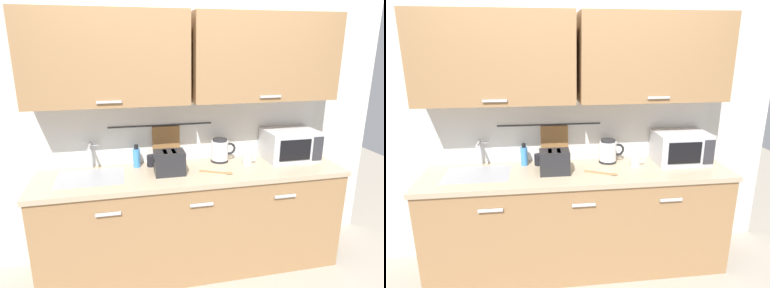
{
  "view_description": "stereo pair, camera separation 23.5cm",
  "coord_description": "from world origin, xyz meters",
  "views": [
    {
      "loc": [
        -0.56,
        -2.22,
        1.89
      ],
      "look_at": [
        -0.0,
        0.33,
        1.12
      ],
      "focal_mm": 31.1,
      "sensor_mm": 36.0,
      "label": 1
    },
    {
      "loc": [
        -0.33,
        -2.26,
        1.89
      ],
      "look_at": [
        -0.0,
        0.33,
        1.12
      ],
      "focal_mm": 31.1,
      "sensor_mm": 36.0,
      "label": 2
    }
  ],
  "objects": [
    {
      "name": "dish_soap_bottle",
      "position": [
        -0.45,
        0.49,
        0.99
      ],
      "size": [
        0.06,
        0.06,
        0.2
      ],
      "color": "#3F8CD8",
      "rests_on": "counter_unit"
    },
    {
      "name": "wooden_spoon",
      "position": [
        0.2,
        0.19,
        0.91
      ],
      "size": [
        0.26,
        0.15,
        0.01
      ],
      "color": "#9E7042",
      "rests_on": "counter_unit"
    },
    {
      "name": "mug_by_kettle",
      "position": [
        0.5,
        0.35,
        0.95
      ],
      "size": [
        0.12,
        0.08,
        0.09
      ],
      "color": "silver",
      "rests_on": "counter_unit"
    },
    {
      "name": "mug_near_sink",
      "position": [
        -0.32,
        0.48,
        0.95
      ],
      "size": [
        0.12,
        0.08,
        0.09
      ],
      "color": "black",
      "rests_on": "counter_unit"
    },
    {
      "name": "microwave",
      "position": [
        0.92,
        0.41,
        1.04
      ],
      "size": [
        0.46,
        0.35,
        0.27
      ],
      "color": "silver",
      "rests_on": "counter_unit"
    },
    {
      "name": "electric_kettle",
      "position": [
        0.29,
        0.48,
        1.0
      ],
      "size": [
        0.23,
        0.16,
        0.21
      ],
      "color": "black",
      "rests_on": "counter_unit"
    },
    {
      "name": "toaster",
      "position": [
        -0.2,
        0.27,
        1.0
      ],
      "size": [
        0.26,
        0.17,
        0.19
      ],
      "color": "#232326",
      "rests_on": "counter_unit"
    },
    {
      "name": "counter_unit",
      "position": [
        -0.01,
        0.3,
        0.46
      ],
      "size": [
        2.53,
        0.64,
        0.9
      ],
      "color": "#997047",
      "rests_on": "ground"
    },
    {
      "name": "back_wall_assembly",
      "position": [
        -0.0,
        0.53,
        1.52
      ],
      "size": [
        3.7,
        0.41,
        2.5
      ],
      "color": "silver",
      "rests_on": "ground"
    },
    {
      "name": "ground",
      "position": [
        0.0,
        0.0,
        0.0
      ],
      "size": [
        8.0,
        8.0,
        0.0
      ],
      "primitive_type": "plane",
      "color": "#9E9384"
    },
    {
      "name": "sink_faucet",
      "position": [
        -0.82,
        0.53,
        1.04
      ],
      "size": [
        0.09,
        0.17,
        0.22
      ],
      "color": "#B2B5BA",
      "rests_on": "counter_unit"
    }
  ]
}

